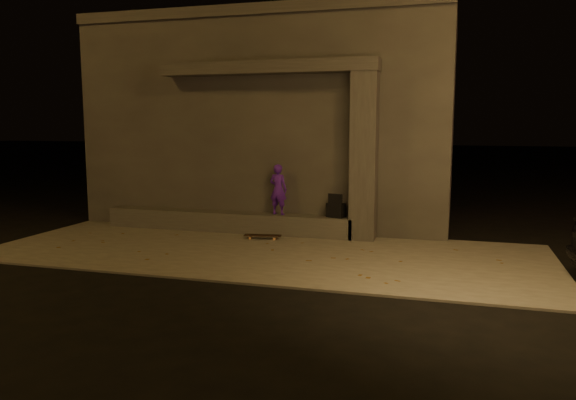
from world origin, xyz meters
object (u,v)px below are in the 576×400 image
(backpack, at_px, (336,209))
(skateboard, at_px, (263,236))
(column, at_px, (364,157))
(skateboarder, at_px, (278,189))

(backpack, bearing_deg, skateboard, -138.26)
(column, bearing_deg, backpack, 180.00)
(backpack, xyz_separation_m, skateboard, (-1.50, -0.65, -0.56))
(column, distance_m, backpack, 1.31)
(skateboard, bearing_deg, column, 8.41)
(column, bearing_deg, skateboarder, 180.00)
(skateboard, bearing_deg, backpack, 14.66)
(backpack, bearing_deg, skateboarder, -161.75)
(skateboarder, bearing_deg, backpack, -170.07)
(column, relative_size, skateboarder, 3.13)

